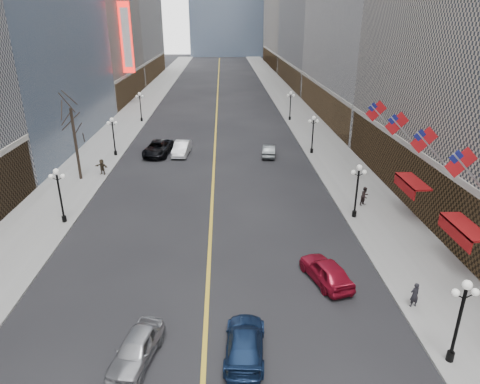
{
  "coord_description": "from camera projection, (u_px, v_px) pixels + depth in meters",
  "views": [
    {
      "loc": [
        1.1,
        -1.51,
        15.42
      ],
      "look_at": [
        1.78,
        15.33,
        8.52
      ],
      "focal_mm": 32.0,
      "sensor_mm": 36.0,
      "label": 1
    }
  ],
  "objects": [
    {
      "name": "sidewalk_east",
      "position": [
        299.0,
        115.0,
        72.41
      ],
      "size": [
        6.0,
        230.0,
        0.15
      ],
      "primitive_type": "cube",
      "color": "gray",
      "rests_on": "ground"
    },
    {
      "name": "sidewalk_west",
      "position": [
        133.0,
        116.0,
        71.38
      ],
      "size": [
        6.0,
        230.0,
        0.15
      ],
      "primitive_type": "cube",
      "color": "gray",
      "rests_on": "ground"
    },
    {
      "name": "lane_line",
      "position": [
        217.0,
        105.0,
        81.16
      ],
      "size": [
        0.25,
        200.0,
        0.02
      ],
      "primitive_type": "cube",
      "color": "gold",
      "rests_on": "ground"
    },
    {
      "name": "streetlamp_east_0",
      "position": [
        460.0,
        313.0,
        19.48
      ],
      "size": [
        1.26,
        0.44,
        4.52
      ],
      "color": "black",
      "rests_on": "sidewalk_east"
    },
    {
      "name": "streetlamp_east_1",
      "position": [
        357.0,
        186.0,
        34.28
      ],
      "size": [
        1.26,
        0.44,
        4.52
      ],
      "color": "black",
      "rests_on": "sidewalk_east"
    },
    {
      "name": "streetlamp_east_2",
      "position": [
        313.0,
        131.0,
        50.92
      ],
      "size": [
        1.26,
        0.44,
        4.52
      ],
      "color": "black",
      "rests_on": "sidewalk_east"
    },
    {
      "name": "streetlamp_east_3",
      "position": [
        290.0,
        103.0,
        67.56
      ],
      "size": [
        1.26,
        0.44,
        4.52
      ],
      "color": "black",
      "rests_on": "sidewalk_east"
    },
    {
      "name": "streetlamp_west_1",
      "position": [
        59.0,
        190.0,
        33.4
      ],
      "size": [
        1.26,
        0.44,
        4.52
      ],
      "color": "black",
      "rests_on": "sidewalk_west"
    },
    {
      "name": "streetlamp_west_2",
      "position": [
        113.0,
        133.0,
        50.04
      ],
      "size": [
        1.26,
        0.44,
        4.52
      ],
      "color": "black",
      "rests_on": "sidewalk_west"
    },
    {
      "name": "streetlamp_west_3",
      "position": [
        140.0,
        104.0,
        66.69
      ],
      "size": [
        1.26,
        0.44,
        4.52
      ],
      "color": "black",
      "rests_on": "sidewalk_west"
    },
    {
      "name": "flag_2",
      "position": [
        463.0,
        165.0,
        25.35
      ],
      "size": [
        2.87,
        0.12,
        2.87
      ],
      "color": "#B2B2B7",
      "rests_on": "ground"
    },
    {
      "name": "flag_3",
      "position": [
        426.0,
        142.0,
        29.97
      ],
      "size": [
        2.87,
        0.12,
        2.87
      ],
      "color": "#B2B2B7",
      "rests_on": "ground"
    },
    {
      "name": "flag_4",
      "position": [
        399.0,
        126.0,
        34.59
      ],
      "size": [
        2.87,
        0.12,
        2.87
      ],
      "color": "#B2B2B7",
      "rests_on": "ground"
    },
    {
      "name": "flag_5",
      "position": [
        378.0,
        113.0,
        39.21
      ],
      "size": [
        2.87,
        0.12,
        2.87
      ],
      "color": "#B2B2B7",
      "rests_on": "ground"
    },
    {
      "name": "awning_b",
      "position": [
        462.0,
        228.0,
        26.97
      ],
      "size": [
        1.4,
        4.0,
        0.93
      ],
      "color": "maroon",
      "rests_on": "ground"
    },
    {
      "name": "awning_c",
      "position": [
        410.0,
        183.0,
        34.37
      ],
      "size": [
        1.4,
        4.0,
        0.93
      ],
      "color": "maroon",
      "rests_on": "ground"
    },
    {
      "name": "theatre_marquee",
      "position": [
        126.0,
        38.0,
        76.03
      ],
      "size": [
        2.0,
        0.55,
        12.0
      ],
      "color": "red",
      "rests_on": "ground"
    },
    {
      "name": "tree_west_far",
      "position": [
        72.0,
        120.0,
        41.32
      ],
      "size": [
        3.6,
        3.6,
        7.92
      ],
      "color": "#2D231C",
      "rests_on": "sidewalk_west"
    },
    {
      "name": "car_nb_near",
      "position": [
        136.0,
        348.0,
        20.47
      ],
      "size": [
        2.6,
        4.45,
        1.42
      ],
      "primitive_type": "imported",
      "rotation": [
        0.0,
        0.0,
        -0.23
      ],
      "color": "gray",
      "rests_on": "ground"
    },
    {
      "name": "car_nb_mid",
      "position": [
        182.0,
        148.0,
        51.4
      ],
      "size": [
        2.14,
        5.0,
        1.6
      ],
      "primitive_type": "imported",
      "rotation": [
        0.0,
        0.0,
        -0.09
      ],
      "color": "silver",
      "rests_on": "ground"
    },
    {
      "name": "car_nb_far",
      "position": [
        158.0,
        148.0,
        51.4
      ],
      "size": [
        3.5,
        6.31,
        1.67
      ],
      "primitive_type": "imported",
      "rotation": [
        0.0,
        0.0,
        -0.12
      ],
      "color": "black",
      "rests_on": "ground"
    },
    {
      "name": "car_sb_near",
      "position": [
        245.0,
        343.0,
        20.87
      ],
      "size": [
        2.32,
        4.87,
        1.37
      ],
      "primitive_type": "imported",
      "rotation": [
        0.0,
        0.0,
        3.06
      ],
      "color": "#132548",
      "rests_on": "ground"
    },
    {
      "name": "car_sb_mid",
      "position": [
        326.0,
        271.0,
        26.64
      ],
      "size": [
        3.07,
        4.84,
        1.54
      ],
      "primitive_type": "imported",
      "rotation": [
        0.0,
        0.0,
        3.44
      ],
      "color": "maroon",
      "rests_on": "ground"
    },
    {
      "name": "car_sb_far",
      "position": [
        269.0,
        150.0,
        50.94
      ],
      "size": [
        1.98,
        4.36,
        1.39
      ],
      "primitive_type": "imported",
      "rotation": [
        0.0,
        0.0,
        3.02
      ],
      "color": "#484D50",
      "rests_on": "ground"
    },
    {
      "name": "ped_ne_corner",
      "position": [
        415.0,
        295.0,
        24.08
      ],
      "size": [
        0.65,
        0.53,
        1.55
      ],
      "primitive_type": "imported",
      "rotation": [
        0.0,
        0.0,
        3.38
      ],
      "color": "black",
      "rests_on": "sidewalk_east"
    },
    {
      "name": "ped_east_walk",
      "position": [
        365.0,
        196.0,
        37.17
      ],
      "size": [
        0.93,
        0.82,
        1.69
      ],
      "primitive_type": "imported",
      "rotation": [
        0.0,
        0.0,
        0.57
      ],
      "color": "black",
      "rests_on": "sidewalk_east"
    },
    {
      "name": "ped_west_far",
      "position": [
        102.0,
        167.0,
        44.52
      ],
      "size": [
        1.58,
        0.97,
        1.65
      ],
      "primitive_type": "imported",
      "rotation": [
        0.0,
        0.0,
        -0.38
      ],
      "color": "#32281C",
      "rests_on": "sidewalk_west"
    }
  ]
}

